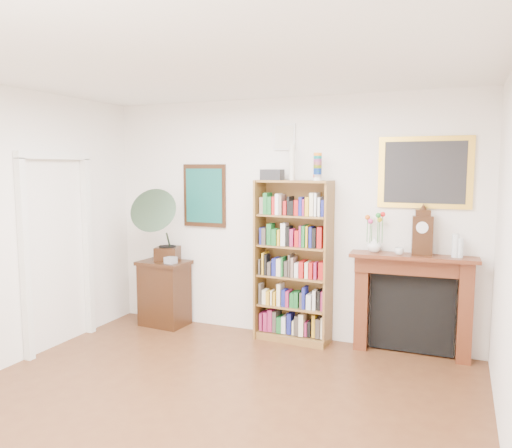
{
  "coord_description": "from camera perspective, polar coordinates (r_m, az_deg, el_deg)",
  "views": [
    {
      "loc": [
        1.91,
        -3.03,
        2.01
      ],
      "look_at": [
        0.01,
        1.6,
        1.43
      ],
      "focal_mm": 35.0,
      "sensor_mm": 36.0,
      "label": 1
    }
  ],
  "objects": [
    {
      "name": "side_cabinet",
      "position": [
        6.5,
        -10.41,
        -7.76
      ],
      "size": [
        0.63,
        0.48,
        0.82
      ],
      "primitive_type": "cube",
      "rotation": [
        0.0,
        0.0,
        -0.07
      ],
      "color": "black",
      "rests_on": "floor"
    },
    {
      "name": "gilt_painting",
      "position": [
        5.52,
        18.71,
        5.6
      ],
      "size": [
        0.95,
        0.04,
        0.75
      ],
      "color": "gold",
      "rests_on": "back_wall"
    },
    {
      "name": "small_picture",
      "position": [
        5.84,
        3.27,
        9.9
      ],
      "size": [
        0.26,
        0.04,
        0.3
      ],
      "color": "white",
      "rests_on": "back_wall"
    },
    {
      "name": "room",
      "position": [
        3.63,
        -9.76,
        -3.25
      ],
      "size": [
        4.51,
        5.01,
        2.81
      ],
      "color": "#512B18",
      "rests_on": "ground"
    },
    {
      "name": "gramophone",
      "position": [
        6.26,
        -10.92,
        0.34
      ],
      "size": [
        0.72,
        0.82,
        0.92
      ],
      "rotation": [
        0.0,
        0.0,
        0.27
      ],
      "color": "black",
      "rests_on": "side_cabinet"
    },
    {
      "name": "flower_vase",
      "position": [
        5.53,
        13.37,
        -2.31
      ],
      "size": [
        0.19,
        0.19,
        0.16
      ],
      "primitive_type": "imported",
      "rotation": [
        0.0,
        0.0,
        0.28
      ],
      "color": "white",
      "rests_on": "fireplace"
    },
    {
      "name": "teal_poster",
      "position": [
        6.26,
        -5.91,
        3.24
      ],
      "size": [
        0.58,
        0.04,
        0.78
      ],
      "color": "black",
      "rests_on": "back_wall"
    },
    {
      "name": "mantel_clock",
      "position": [
        5.45,
        18.48,
        -1.03
      ],
      "size": [
        0.22,
        0.14,
        0.47
      ],
      "rotation": [
        0.0,
        0.0,
        0.15
      ],
      "color": "black",
      "rests_on": "fireplace"
    },
    {
      "name": "bookshelf",
      "position": [
        5.71,
        4.26,
        -3.24
      ],
      "size": [
        0.87,
        0.36,
        2.14
      ],
      "rotation": [
        0.0,
        0.0,
        -0.07
      ],
      "color": "brown",
      "rests_on": "floor"
    },
    {
      "name": "bottle_left",
      "position": [
        5.45,
        21.82,
        -2.31
      ],
      "size": [
        0.07,
        0.07,
        0.24
      ],
      "primitive_type": "cylinder",
      "color": "silver",
      "rests_on": "fireplace"
    },
    {
      "name": "teacup",
      "position": [
        5.44,
        16.05,
        -3.01
      ],
      "size": [
        0.11,
        0.11,
        0.07
      ],
      "primitive_type": "imported",
      "rotation": [
        0.0,
        0.0,
        0.24
      ],
      "color": "silver",
      "rests_on": "fireplace"
    },
    {
      "name": "fireplace",
      "position": [
        5.62,
        17.4,
        -7.87
      ],
      "size": [
        1.31,
        0.37,
        1.09
      ],
      "rotation": [
        0.0,
        0.0,
        0.05
      ],
      "color": "#491F11",
      "rests_on": "floor"
    },
    {
      "name": "door_casing",
      "position": [
        5.94,
        -21.7,
        -1.14
      ],
      "size": [
        0.08,
        1.02,
        2.17
      ],
      "color": "white",
      "rests_on": "left_wall"
    },
    {
      "name": "cd_stack",
      "position": [
        6.24,
        -9.73,
        -4.11
      ],
      "size": [
        0.14,
        0.14,
        0.08
      ],
      "primitive_type": "cube",
      "rotation": [
        0.0,
        0.0,
        -0.17
      ],
      "color": "#B2B3BF",
      "rests_on": "side_cabinet"
    },
    {
      "name": "bottle_right",
      "position": [
        5.46,
        22.3,
        -2.54
      ],
      "size": [
        0.06,
        0.06,
        0.2
      ],
      "primitive_type": "cylinder",
      "color": "silver",
      "rests_on": "fireplace"
    }
  ]
}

